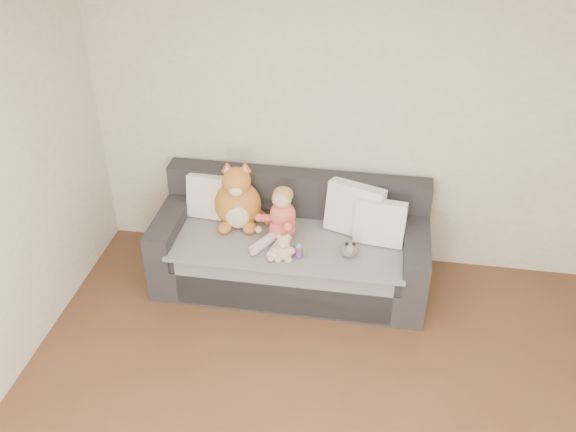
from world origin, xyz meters
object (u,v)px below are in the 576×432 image
object	(u,v)px
sippy_cup	(299,250)
toddler	(280,219)
sofa	(292,248)
teddy_bear	(283,249)
plush_cat	(238,201)

from	to	relation	value
sippy_cup	toddler	bearing A→B (deg)	130.54
sofa	sippy_cup	bearing A→B (deg)	-71.78
sofa	teddy_bear	world-z (taller)	sofa
toddler	plush_cat	world-z (taller)	plush_cat
toddler	teddy_bear	xyz separation A→B (m)	(0.07, -0.26, -0.10)
toddler	teddy_bear	distance (m)	0.29
sofa	teddy_bear	size ratio (longest dim) A/B	9.46
plush_cat	teddy_bear	xyz separation A→B (m)	(0.45, -0.43, -0.12)
toddler	teddy_bear	bearing A→B (deg)	-56.63
teddy_bear	sippy_cup	xyz separation A→B (m)	(0.11, 0.05, -0.03)
teddy_bear	sippy_cup	world-z (taller)	teddy_bear
plush_cat	teddy_bear	world-z (taller)	plush_cat
plush_cat	sofa	bearing A→B (deg)	-15.53
plush_cat	sippy_cup	size ratio (longest dim) A/B	4.68
sippy_cup	plush_cat	bearing A→B (deg)	146.18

